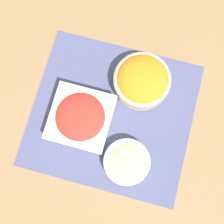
# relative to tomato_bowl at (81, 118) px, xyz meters

# --- Properties ---
(ground_plane) EXTENTS (3.00, 3.00, 0.00)m
(ground_plane) POSITION_rel_tomato_bowl_xyz_m (-0.08, -0.04, -0.04)
(ground_plane) COLOR olive
(placemat) EXTENTS (0.45, 0.41, 0.00)m
(placemat) POSITION_rel_tomato_bowl_xyz_m (-0.08, -0.04, -0.04)
(placemat) COLOR #474C70
(placemat) RESTS_ON ground_plane
(tomato_bowl) EXTENTS (0.16, 0.16, 0.07)m
(tomato_bowl) POSITION_rel_tomato_bowl_xyz_m (0.00, 0.00, 0.00)
(tomato_bowl) COLOR white
(tomato_bowl) RESTS_ON placemat
(cucumber_bowl) EXTENTS (0.12, 0.12, 0.05)m
(cucumber_bowl) POSITION_rel_tomato_bowl_xyz_m (-0.15, 0.08, -0.01)
(cucumber_bowl) COLOR silver
(cucumber_bowl) RESTS_ON placemat
(carrot_bowl) EXTENTS (0.16, 0.16, 0.08)m
(carrot_bowl) POSITION_rel_tomato_bowl_xyz_m (-0.13, -0.15, 0.00)
(carrot_bowl) COLOR #C6B28E
(carrot_bowl) RESTS_ON placemat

